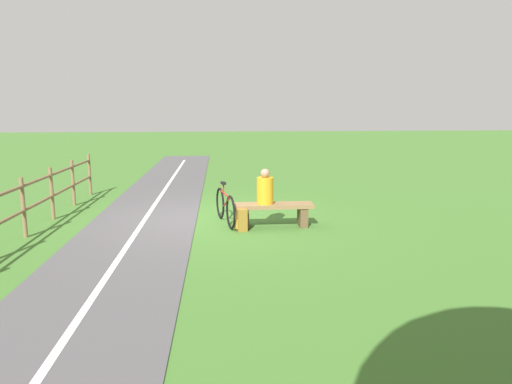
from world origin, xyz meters
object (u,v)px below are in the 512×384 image
(person_seated, at_px, (265,189))
(bicycle, at_px, (225,206))
(backpack, at_px, (241,219))
(bench, at_px, (274,211))

(person_seated, height_order, bicycle, person_seated)
(bicycle, xyz_separation_m, backpack, (-0.29, 0.60, -0.14))
(person_seated, relative_size, bicycle, 0.44)
(bicycle, distance_m, backpack, 0.68)
(person_seated, distance_m, backpack, 0.80)
(backpack, bearing_deg, bicycle, -64.29)
(person_seated, height_order, backpack, person_seated)
(person_seated, bearing_deg, bicycle, -25.52)
(bicycle, relative_size, backpack, 3.67)
(bench, bearing_deg, bicycle, -21.26)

